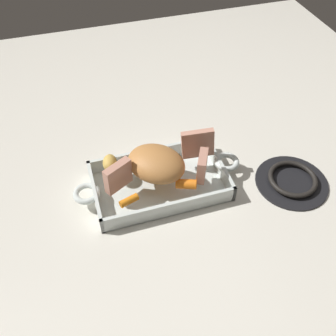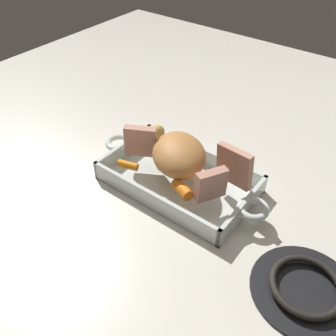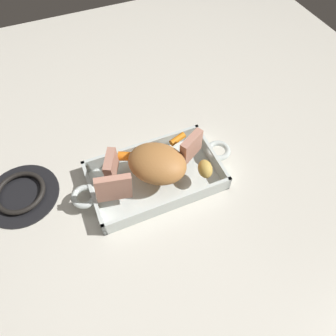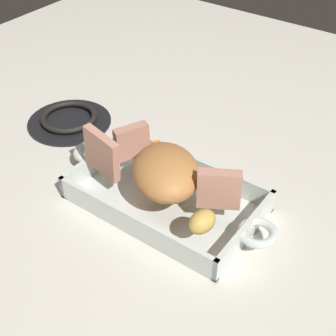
% 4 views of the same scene
% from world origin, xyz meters
% --- Properties ---
extents(ground_plane, '(1.83, 1.83, 0.00)m').
position_xyz_m(ground_plane, '(0.00, 0.00, 0.00)').
color(ground_plane, silver).
extents(roasting_dish, '(0.43, 0.20, 0.05)m').
position_xyz_m(roasting_dish, '(0.00, 0.00, 0.02)').
color(roasting_dish, silver).
rests_on(roasting_dish, ground_plane).
extents(pork_roast, '(0.19, 0.18, 0.07)m').
position_xyz_m(pork_roast, '(0.01, -0.01, 0.08)').
color(pork_roast, '#B7783E').
rests_on(pork_roast, roasting_dish).
extents(roast_slice_thin, '(0.05, 0.07, 0.07)m').
position_xyz_m(roast_slice_thin, '(-0.10, 0.03, 0.08)').
color(roast_slice_thin, tan).
rests_on(roast_slice_thin, roasting_dish).
extents(roast_slice_thick, '(0.09, 0.03, 0.09)m').
position_xyz_m(roast_slice_thick, '(-0.11, -0.04, 0.09)').
color(roast_slice_thick, tan).
rests_on(roast_slice_thick, roasting_dish).
extents(roast_slice_outer, '(0.07, 0.05, 0.07)m').
position_xyz_m(roast_slice_outer, '(0.10, 0.01, 0.08)').
color(roast_slice_outer, tan).
rests_on(roast_slice_outer, roasting_dish).
extents(baby_carrot_northwest, '(0.05, 0.03, 0.02)m').
position_xyz_m(baby_carrot_northwest, '(0.09, 0.07, 0.05)').
color(baby_carrot_northwest, orange).
rests_on(baby_carrot_northwest, roasting_dish).
extents(baby_carrot_center_left, '(0.06, 0.04, 0.03)m').
position_xyz_m(baby_carrot_center_left, '(-0.05, 0.06, 0.06)').
color(baby_carrot_center_left, orange).
rests_on(baby_carrot_center_left, roasting_dish).
extents(potato_golden_large, '(0.05, 0.06, 0.04)m').
position_xyz_m(potato_golden_large, '(0.11, -0.06, 0.07)').
color(potato_golden_large, gold).
rests_on(potato_golden_large, roasting_dish).
extents(stove_burner_rear, '(0.19, 0.19, 0.02)m').
position_xyz_m(stove_burner_rear, '(-0.33, 0.09, 0.01)').
color(stove_burner_rear, black).
rests_on(stove_burner_rear, ground_plane).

